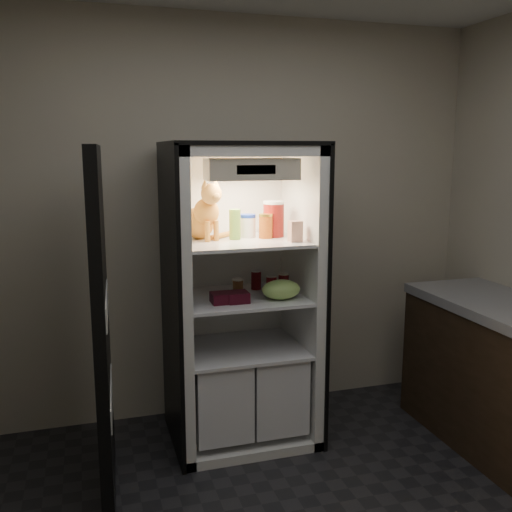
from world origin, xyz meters
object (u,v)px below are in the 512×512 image
Objects in this scene: grape_bag at (281,290)px; berry_box_left at (222,298)px; soda_can_a at (256,280)px; condiment_jar at (238,286)px; tabby_cat at (203,216)px; soda_can_c at (271,286)px; cream_carton at (295,231)px; pepper_jar at (274,219)px; salsa_jar at (266,226)px; refrigerator at (240,316)px; mayo_tub at (247,226)px; parmesan_shaker at (235,224)px; soda_can_b at (284,283)px; berry_box_right at (238,297)px.

berry_box_left is (-0.36, 0.02, -0.03)m from grape_bag.
soda_can_a is 0.15m from condiment_jar.
soda_can_c is at bearing -37.95° from tabby_cat.
pepper_jar is at bearing 105.07° from cream_carton.
soda_can_c reaches higher than soda_can_a.
salsa_jar is 0.22m from cream_carton.
refrigerator is 15.26× the size of cream_carton.
mayo_tub is 0.95× the size of salsa_jar.
soda_can_a is (0.13, 0.08, 0.21)m from refrigerator.
tabby_cat is 0.39m from salsa_jar.
mayo_tub is (0.06, 0.03, 0.57)m from refrigerator.
cream_carton is at bearing -45.91° from soda_can_c.
parmesan_shaker is 0.12m from mayo_tub.
mayo_tub is 0.17m from pepper_jar.
grape_bag is (-0.07, -0.14, -0.00)m from soda_can_b.
pepper_jar reaches higher than cream_carton.
soda_can_a and soda_can_b have the same top height.
salsa_jar is 1.25× the size of soda_can_a.
parmesan_shaker is 1.22× the size of salsa_jar.
condiment_jar is at bearing 164.38° from soda_can_b.
berry_box_left is at bearing -130.48° from refrigerator.
berry_box_right is at bearing -158.29° from soda_can_b.
parmesan_shaker is 0.37m from cream_carton.
salsa_jar is at bearing 125.91° from cream_carton.
soda_can_c is 1.32× the size of condiment_jar.
tabby_cat is 0.20m from parmesan_shaker.
soda_can_b is (0.31, -0.03, -0.38)m from parmesan_shaker.
condiment_jar is at bearing 52.69° from berry_box_left.
soda_can_c is at bearing 20.85° from berry_box_right.
salsa_jar reaches higher than mayo_tub.
refrigerator reaches higher than cream_carton.
refrigerator is at bearing 142.52° from cream_carton.
soda_can_b is at bearing 21.71° from berry_box_right.
parmesan_shaker is 0.77× the size of grape_bag.
pepper_jar is 1.84× the size of soda_can_b.
pepper_jar is (0.44, -0.03, -0.03)m from tabby_cat.
tabby_cat is at bearing 168.92° from salsa_jar.
berry_box_right is (-0.35, 0.02, -0.38)m from cream_carton.
mayo_tub is 0.46m from grape_bag.
salsa_jar reaches higher than soda_can_c.
parmesan_shaker is 1.28× the size of mayo_tub.
cream_carton is 0.48m from soda_can_a.
berry_box_left is at bearing -93.82° from tabby_cat.
soda_can_c reaches higher than berry_box_left.
cream_carton is at bearing -3.88° from berry_box_left.
soda_can_c is (0.18, -0.11, 0.21)m from refrigerator.
pepper_jar is 1.83× the size of berry_box_left.
berry_box_right is at bearing 178.07° from grape_bag.
tabby_cat is 4.06× the size of condiment_jar.
mayo_tub is 1.16× the size of cream_carton.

